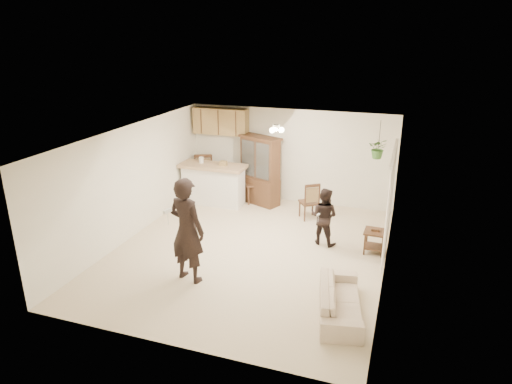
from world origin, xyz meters
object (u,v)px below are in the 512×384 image
(sofa, at_px, (341,294))
(china_hutch, at_px, (260,171))
(adult, at_px, (187,235))
(child, at_px, (324,215))
(chair_hutch_right, at_px, (309,208))
(side_table, at_px, (375,241))
(chair_hutch_left, at_px, (255,190))
(chair_bar, at_px, (204,186))

(sofa, xyz_separation_m, china_hutch, (-2.85, 4.40, 0.54))
(adult, xyz_separation_m, child, (2.07, 2.31, -0.22))
(china_hutch, bearing_deg, chair_hutch_right, 0.69)
(china_hutch, xyz_separation_m, side_table, (3.18, -1.99, -0.65))
(china_hutch, relative_size, chair_hutch_right, 1.93)
(child, bearing_deg, china_hutch, -29.42)
(side_table, bearing_deg, adult, -145.01)
(child, relative_size, chair_hutch_left, 1.15)
(adult, distance_m, side_table, 3.93)
(sofa, xyz_separation_m, chair_bar, (-4.45, 4.32, -0.03))
(child, height_order, side_table, child)
(china_hutch, bearing_deg, chair_hutch_left, -176.08)
(adult, distance_m, china_hutch, 4.21)
(china_hutch, relative_size, chair_bar, 1.55)
(sofa, bearing_deg, china_hutch, 21.71)
(chair_bar, bearing_deg, china_hutch, -21.47)
(sofa, bearing_deg, chair_bar, 34.75)
(china_hutch, bearing_deg, sofa, -33.87)
(child, xyz_separation_m, chair_hutch_left, (-2.25, 1.96, -0.34))
(child, distance_m, chair_hutch_left, 3.00)
(chair_hutch_left, height_order, chair_hutch_right, chair_hutch_left)
(adult, relative_size, chair_hutch_right, 1.90)
(chair_bar, bearing_deg, chair_hutch_right, -34.27)
(child, bearing_deg, side_table, -171.74)
(side_table, relative_size, chair_hutch_left, 0.46)
(child, relative_size, chair_hutch_right, 1.43)
(sofa, relative_size, chair_hutch_left, 1.60)
(adult, distance_m, chair_bar, 4.46)
(adult, bearing_deg, chair_hutch_right, -99.03)
(child, distance_m, china_hutch, 2.82)
(sofa, relative_size, chair_bar, 1.59)
(sofa, distance_m, chair_hutch_right, 4.04)
(chair_bar, bearing_deg, side_table, -46.32)
(sofa, xyz_separation_m, child, (-0.77, 2.51, 0.31))
(sofa, bearing_deg, adult, 74.99)
(sofa, xyz_separation_m, chair_hutch_left, (-3.02, 4.47, -0.04))
(sofa, height_order, side_table, sofa)
(sofa, xyz_separation_m, side_table, (0.33, 2.41, -0.11))
(adult, bearing_deg, china_hutch, -76.79)
(side_table, bearing_deg, chair_bar, 158.32)
(adult, bearing_deg, chair_hutch_left, -74.45)
(child, xyz_separation_m, side_table, (1.10, -0.09, -0.42))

